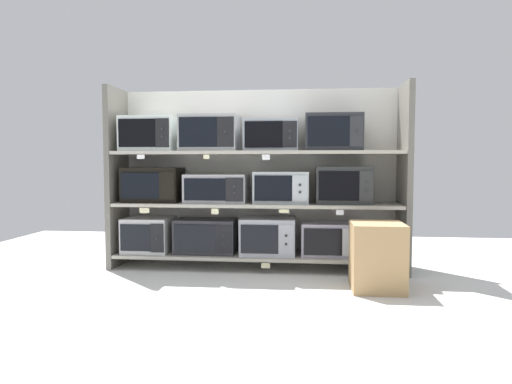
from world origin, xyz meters
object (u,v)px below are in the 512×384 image
(microwave_3, at_px, (330,239))
(microwave_6, at_px, (281,187))
(microwave_0, at_px, (149,234))
(microwave_7, at_px, (343,185))
(microwave_1, at_px, (206,236))
(microwave_5, at_px, (217,188))
(microwave_2, at_px, (268,236))
(microwave_8, at_px, (151,134))
(microwave_10, at_px, (271,136))
(microwave_4, at_px, (153,185))
(microwave_9, at_px, (210,133))
(microwave_11, at_px, (333,133))
(shipping_carton, at_px, (377,256))

(microwave_3, height_order, microwave_6, microwave_6)
(microwave_0, distance_m, microwave_7, 1.89)
(microwave_1, bearing_deg, microwave_5, 0.11)
(microwave_2, bearing_deg, microwave_8, -179.99)
(microwave_6, distance_m, microwave_10, 0.48)
(microwave_0, distance_m, microwave_5, 0.80)
(microwave_6, bearing_deg, microwave_5, 179.99)
(microwave_2, relative_size, microwave_4, 0.95)
(microwave_4, distance_m, microwave_5, 0.62)
(microwave_7, xyz_separation_m, microwave_9, (-1.22, -0.00, 0.47))
(microwave_1, height_order, microwave_5, microwave_5)
(microwave_10, distance_m, microwave_11, 0.56)
(microwave_6, height_order, shipping_carton, microwave_6)
(microwave_1, height_order, microwave_6, microwave_6)
(microwave_1, distance_m, microwave_3, 1.16)
(microwave_7, relative_size, microwave_11, 0.99)
(microwave_1, distance_m, microwave_11, 1.52)
(microwave_4, height_order, microwave_5, microwave_4)
(microwave_0, height_order, microwave_3, microwave_0)
(microwave_9, distance_m, microwave_11, 1.13)
(microwave_0, bearing_deg, microwave_6, -0.01)
(microwave_2, distance_m, microwave_6, 0.47)
(microwave_1, height_order, microwave_3, microwave_1)
(microwave_1, bearing_deg, microwave_9, 0.07)
(microwave_2, bearing_deg, microwave_3, -0.01)
(microwave_8, bearing_deg, microwave_5, 0.01)
(microwave_3, xyz_separation_m, microwave_10, (-0.54, -0.00, 0.95))
(microwave_9, bearing_deg, microwave_4, 179.98)
(microwave_5, xyz_separation_m, microwave_8, (-0.63, -0.00, 0.51))
(microwave_2, height_order, microwave_4, microwave_4)
(shipping_carton, bearing_deg, microwave_11, 116.44)
(microwave_9, relative_size, microwave_10, 1.07)
(microwave_5, bearing_deg, microwave_8, -179.99)
(microwave_10, bearing_deg, microwave_6, 0.09)
(microwave_5, height_order, microwave_11, microwave_11)
(microwave_0, height_order, shipping_carton, shipping_carton)
(microwave_7, bearing_deg, microwave_8, -180.00)
(microwave_7, xyz_separation_m, shipping_carton, (0.21, -0.62, -0.52))
(microwave_4, relative_size, microwave_8, 1.07)
(microwave_5, height_order, shipping_carton, microwave_5)
(microwave_2, xyz_separation_m, microwave_3, (0.57, -0.00, -0.02))
(microwave_8, bearing_deg, microwave_1, -0.01)
(microwave_7, bearing_deg, microwave_1, -179.99)
(microwave_6, xyz_separation_m, microwave_10, (-0.09, -0.00, 0.48))
(microwave_9, height_order, microwave_10, microwave_9)
(microwave_6, distance_m, microwave_9, 0.83)
(microwave_2, relative_size, microwave_7, 1.01)
(microwave_3, distance_m, microwave_8, 1.94)
(microwave_6, height_order, microwave_9, microwave_9)
(microwave_4, bearing_deg, microwave_0, -179.94)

